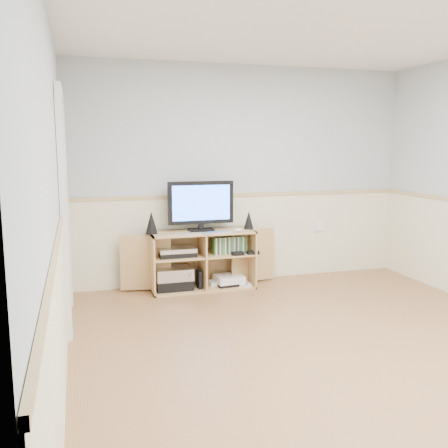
{
  "coord_description": "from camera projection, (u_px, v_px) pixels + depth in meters",
  "views": [
    {
      "loc": [
        -1.86,
        -3.29,
        1.6
      ],
      "look_at": [
        -0.53,
        1.2,
        0.85
      ],
      "focal_mm": 40.0,
      "sensor_mm": 36.0,
      "label": 1
    }
  ],
  "objects": [
    {
      "name": "speaker_right",
      "position": [
        249.0,
        220.0,
        5.69
      ],
      "size": [
        0.11,
        0.11,
        0.21
      ],
      "primitive_type": "cone",
      "color": "black",
      "rests_on": "media_cabinet"
    },
    {
      "name": "room",
      "position": [
        324.0,
        196.0,
        3.79
      ],
      "size": [
        4.04,
        4.54,
        2.54
      ],
      "color": "#B27F4F",
      "rests_on": "ground"
    },
    {
      "name": "media_cabinet",
      "position": [
        201.0,
        258.0,
        5.63
      ],
      "size": [
        1.8,
        0.43,
        0.65
      ],
      "color": "tan",
      "rests_on": "floor"
    },
    {
      "name": "monitor",
      "position": [
        201.0,
        204.0,
        5.53
      ],
      "size": [
        0.74,
        0.18,
        0.55
      ],
      "color": "black",
      "rests_on": "media_cabinet"
    },
    {
      "name": "speaker_left",
      "position": [
        151.0,
        223.0,
        5.37
      ],
      "size": [
        0.13,
        0.13,
        0.24
      ],
      "primitive_type": "cone",
      "color": "black",
      "rests_on": "media_cabinet"
    },
    {
      "name": "mouse",
      "position": [
        239.0,
        230.0,
        5.5
      ],
      "size": [
        0.11,
        0.09,
        0.04
      ],
      "primitive_type": "ellipsoid",
      "rotation": [
        0.0,
        0.0,
        0.27
      ],
      "color": "white",
      "rests_on": "media_cabinet"
    },
    {
      "name": "game_cases",
      "position": [
        229.0,
        245.0,
        5.62
      ],
      "size": [
        0.38,
        0.13,
        0.19
      ],
      "primitive_type": "cube",
      "color": "#3F8C3F",
      "rests_on": "media_cabinet"
    },
    {
      "name": "wall_outlet",
      "position": [
        319.0,
        226.0,
        6.18
      ],
      "size": [
        0.12,
        0.03,
        0.12
      ],
      "primitive_type": "cube",
      "color": "white",
      "rests_on": "wall_back"
    },
    {
      "name": "game_consoles",
      "position": [
        228.0,
        280.0,
        5.69
      ],
      "size": [
        0.45,
        0.3,
        0.11
      ],
      "color": "white",
      "rests_on": "media_cabinet"
    },
    {
      "name": "keyboard",
      "position": [
        217.0,
        232.0,
        5.43
      ],
      "size": [
        0.32,
        0.19,
        0.01
      ],
      "primitive_type": "cube",
      "rotation": [
        0.0,
        0.0,
        0.25
      ],
      "color": "silver",
      "rests_on": "media_cabinet"
    },
    {
      "name": "av_components",
      "position": [
        175.0,
        271.0,
        5.51
      ],
      "size": [
        0.5,
        0.3,
        0.47
      ],
      "color": "black",
      "rests_on": "media_cabinet"
    }
  ]
}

